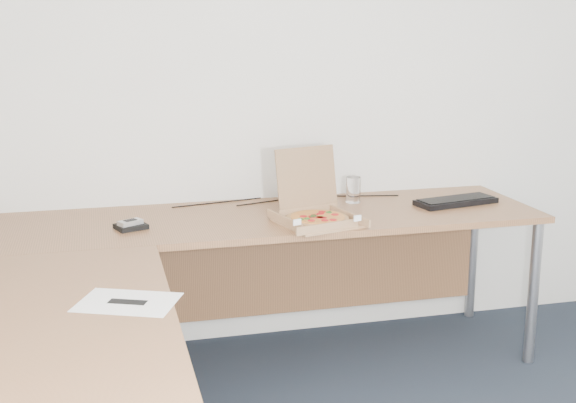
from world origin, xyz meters
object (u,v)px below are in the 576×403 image
object	(u,v)px
pizza_box	(316,215)
drinking_glass	(353,190)
desk	(216,254)
wallet	(131,226)
keyboard	(456,201)

from	to	relation	value
pizza_box	drinking_glass	distance (m)	0.44
desk	drinking_glass	xyz separation A→B (m)	(0.77, 0.58, 0.09)
drinking_glass	wallet	bearing A→B (deg)	-168.15
drinking_glass	wallet	distance (m)	1.11
drinking_glass	keyboard	bearing A→B (deg)	-18.63
keyboard	desk	bearing A→B (deg)	-172.59
drinking_glass	wallet	world-z (taller)	drinking_glass
desk	drinking_glass	distance (m)	0.97
pizza_box	keyboard	bearing A→B (deg)	-2.55
pizza_box	drinking_glass	world-z (taller)	pizza_box
desk	pizza_box	distance (m)	0.55
desk	keyboard	bearing A→B (deg)	18.47
drinking_glass	wallet	size ratio (longest dim) A/B	1.01
pizza_box	wallet	xyz separation A→B (m)	(-0.80, 0.10, -0.03)
keyboard	wallet	size ratio (longest dim) A/B	3.29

